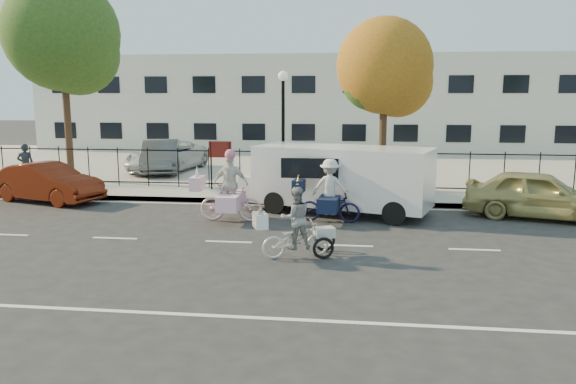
# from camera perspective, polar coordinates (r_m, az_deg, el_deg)

# --- Properties ---
(ground) EXTENTS (120.00, 120.00, 0.00)m
(ground) POSITION_cam_1_polar(r_m,az_deg,el_deg) (14.25, -6.03, -5.08)
(ground) COLOR #333334
(road_markings) EXTENTS (60.00, 9.52, 0.01)m
(road_markings) POSITION_cam_1_polar(r_m,az_deg,el_deg) (14.25, -6.03, -5.06)
(road_markings) COLOR silver
(road_markings) RESTS_ON ground
(curb) EXTENTS (60.00, 0.10, 0.15)m
(curb) POSITION_cam_1_polar(r_m,az_deg,el_deg) (19.06, -2.66, -0.95)
(curb) COLOR #A8A399
(curb) RESTS_ON ground
(sidewalk) EXTENTS (60.00, 2.20, 0.15)m
(sidewalk) POSITION_cam_1_polar(r_m,az_deg,el_deg) (20.08, -2.16, -0.39)
(sidewalk) COLOR #A8A399
(sidewalk) RESTS_ON ground
(parking_lot) EXTENTS (60.00, 15.60, 0.15)m
(parking_lot) POSITION_cam_1_polar(r_m,az_deg,el_deg) (28.80, 0.62, 2.78)
(parking_lot) COLOR #A8A399
(parking_lot) RESTS_ON ground
(iron_fence) EXTENTS (58.00, 0.06, 1.50)m
(iron_fence) POSITION_cam_1_polar(r_m,az_deg,el_deg) (21.02, -1.71, 2.36)
(iron_fence) COLOR black
(iron_fence) RESTS_ON sidewalk
(building) EXTENTS (34.00, 10.00, 6.00)m
(building) POSITION_cam_1_polar(r_m,az_deg,el_deg) (38.53, 2.28, 8.96)
(building) COLOR silver
(building) RESTS_ON ground
(lamppost) EXTENTS (0.36, 0.36, 4.33)m
(lamppost) POSITION_cam_1_polar(r_m,az_deg,el_deg) (20.38, -0.50, 8.37)
(lamppost) COLOR black
(lamppost) RESTS_ON sidewalk
(street_sign) EXTENTS (0.85, 0.06, 1.80)m
(street_sign) POSITION_cam_1_polar(r_m,az_deg,el_deg) (20.93, -6.90, 3.68)
(street_sign) COLOR black
(street_sign) RESTS_ON sidewalk
(zebra_trike) EXTENTS (1.88, 1.25, 1.63)m
(zebra_trike) POSITION_cam_1_polar(r_m,az_deg,el_deg) (12.74, 0.81, -3.92)
(zebra_trike) COLOR silver
(zebra_trike) RESTS_ON ground
(unicorn_bike) EXTENTS (2.08, 1.44, 2.11)m
(unicorn_bike) POSITION_cam_1_polar(r_m,az_deg,el_deg) (16.38, -5.95, -0.29)
(unicorn_bike) COLOR beige
(unicorn_bike) RESTS_ON ground
(bull_bike) EXTENTS (2.00, 1.38, 1.84)m
(bull_bike) POSITION_cam_1_polar(r_m,az_deg,el_deg) (16.26, 4.17, -0.51)
(bull_bike) COLOR #151036
(bull_bike) RESTS_ON ground
(white_van) EXTENTS (6.29, 3.51, 2.08)m
(white_van) POSITION_cam_1_polar(r_m,az_deg,el_deg) (17.39, 5.19, 1.54)
(white_van) COLOR white
(white_van) RESTS_ON ground
(red_sedan) EXTENTS (4.29, 2.60, 1.34)m
(red_sedan) POSITION_cam_1_polar(r_m,az_deg,el_deg) (20.97, -23.24, 0.89)
(red_sedan) COLOR #5E1B0A
(red_sedan) RESTS_ON ground
(gold_sedan) EXTENTS (4.55, 2.83, 1.45)m
(gold_sedan) POSITION_cam_1_polar(r_m,az_deg,el_deg) (18.28, 24.11, -0.23)
(gold_sedan) COLOR tan
(gold_sedan) RESTS_ON ground
(pedestrian) EXTENTS (0.71, 0.59, 1.65)m
(pedestrian) POSITION_cam_1_polar(r_m,az_deg,el_deg) (23.82, -25.09, 2.50)
(pedestrian) COLOR black
(pedestrian) RESTS_ON sidewalk
(lot_car_b) EXTENTS (2.95, 5.23, 1.38)m
(lot_car_b) POSITION_cam_1_polar(r_m,az_deg,el_deg) (26.50, -12.18, 3.59)
(lot_car_b) COLOR silver
(lot_car_b) RESTS_ON parking_lot
(lot_car_c) EXTENTS (2.74, 4.70, 1.46)m
(lot_car_c) POSITION_cam_1_polar(r_m,az_deg,el_deg) (26.09, -12.82, 3.56)
(lot_car_c) COLOR #505358
(lot_car_c) RESTS_ON parking_lot
(lot_car_d) EXTENTS (2.36, 4.03, 1.29)m
(lot_car_d) POSITION_cam_1_polar(r_m,az_deg,el_deg) (23.72, 5.62, 2.93)
(lot_car_d) COLOR #A9ADB1
(lot_car_d) RESTS_ON parking_lot
(tree_west) EXTENTS (4.50, 4.50, 8.26)m
(tree_west) POSITION_cam_1_polar(r_m,az_deg,el_deg) (24.59, -21.60, 14.19)
(tree_west) COLOR #442D1D
(tree_west) RESTS_ON ground
(tree_mid) EXTENTS (3.54, 3.51, 6.43)m
(tree_mid) POSITION_cam_1_polar(r_m,az_deg,el_deg) (21.24, 10.16, 12.03)
(tree_mid) COLOR #442D1D
(tree_mid) RESTS_ON ground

